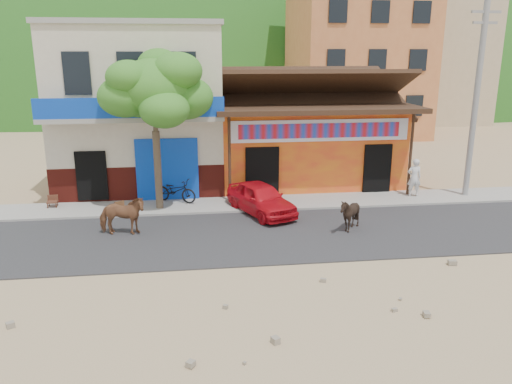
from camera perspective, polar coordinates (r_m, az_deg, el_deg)
ground at (r=14.76m, az=6.06°, el=-8.21°), size 120.00×120.00×0.00m
road at (r=17.02m, az=4.14°, el=-4.79°), size 60.00×5.00×0.04m
sidewalk at (r=20.27m, az=2.20°, el=-1.28°), size 60.00×2.00×0.12m
dance_club at (r=24.07m, az=5.39°, el=5.62°), size 8.00×6.00×3.60m
cafe_building at (r=23.36m, az=-13.00°, el=9.21°), size 7.00×6.00×7.00m
apartment_front at (r=39.09m, az=11.33°, el=15.38°), size 9.00×9.00×12.00m
apartment_rear at (r=48.08m, az=19.46°, el=13.60°), size 8.00×8.00×10.00m
hillside at (r=83.41m, az=-5.40°, el=19.67°), size 100.00×40.00×24.00m
tree at (r=19.18m, az=-11.38°, el=6.84°), size 3.00×3.00×6.00m
utility_pole at (r=22.36m, az=23.84°, el=9.63°), size 0.24×0.24×8.00m
cow_tan at (r=17.22m, az=-15.08°, el=-2.63°), size 1.65×0.87×1.34m
cow_dark at (r=17.33m, az=10.65°, el=-2.50°), size 1.18×1.07×1.19m
red_car at (r=18.86m, az=0.57°, el=-0.73°), size 2.67×3.78×1.20m
scooter at (r=20.34m, az=-9.20°, el=0.16°), size 1.90×1.38×0.95m
pedestrian at (r=21.87m, az=17.63°, el=1.59°), size 0.62×0.43×1.60m
cafe_chair_left at (r=21.01m, az=-22.31°, el=-0.49°), size 0.42×0.42×0.84m
cafe_chair_right at (r=19.40m, az=-15.19°, el=-1.20°), size 0.50×0.50×0.79m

